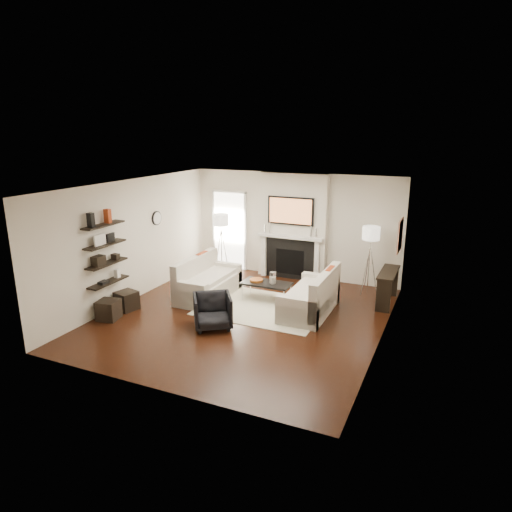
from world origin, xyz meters
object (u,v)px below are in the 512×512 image
at_px(loveseat_right_base, 309,303).
at_px(ottoman_near, 127,301).
at_px(coffee_table, 267,283).
at_px(lamp_right_shade, 371,233).
at_px(armchair, 213,310).
at_px(loveseat_left_base, 209,288).
at_px(lamp_left_shade, 221,220).

bearing_deg(loveseat_right_base, ottoman_near, -158.26).
height_order(coffee_table, lamp_right_shade, lamp_right_shade).
bearing_deg(loveseat_right_base, armchair, -135.15).
distance_m(loveseat_left_base, lamp_left_shade, 2.23).
distance_m(loveseat_right_base, lamp_right_shade, 2.28).
bearing_deg(lamp_right_shade, coffee_table, -144.64).
bearing_deg(armchair, loveseat_left_base, 88.11).
distance_m(armchair, ottoman_near, 2.14).
relative_size(coffee_table, armchair, 1.51).
relative_size(loveseat_right_base, lamp_right_shade, 4.50).
bearing_deg(armchair, lamp_left_shade, 80.93).
xyz_separation_m(loveseat_right_base, lamp_left_shade, (-3.00, 1.70, 1.24)).
bearing_deg(loveseat_right_base, lamp_right_shade, 62.14).
height_order(lamp_left_shade, lamp_right_shade, same).
relative_size(lamp_left_shade, ottoman_near, 1.00).
xyz_separation_m(coffee_table, armchair, (-0.39, -1.76, -0.04)).
relative_size(armchair, ottoman_near, 1.82).
relative_size(loveseat_left_base, loveseat_right_base, 1.00).
xyz_separation_m(loveseat_left_base, coffee_table, (1.31, 0.33, 0.19)).
bearing_deg(coffee_table, armchair, -102.59).
distance_m(armchair, lamp_left_shade, 3.69).
distance_m(coffee_table, ottoman_near, 3.06).
relative_size(loveseat_left_base, ottoman_near, 4.50).
bearing_deg(ottoman_near, loveseat_right_base, 21.74).
distance_m(loveseat_right_base, armchair, 2.11).
relative_size(loveseat_right_base, ottoman_near, 4.50).
bearing_deg(lamp_left_shade, lamp_right_shade, -0.15).
distance_m(lamp_right_shade, ottoman_near, 5.64).
bearing_deg(coffee_table, lamp_right_shade, 35.36).
bearing_deg(armchair, loveseat_right_base, 10.41).
bearing_deg(lamp_right_shade, armchair, -126.92).
bearing_deg(coffee_table, ottoman_near, -145.68).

